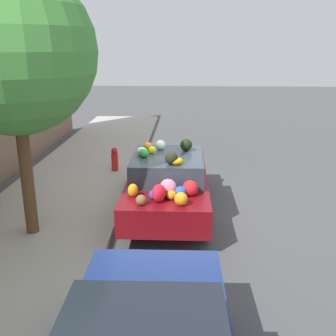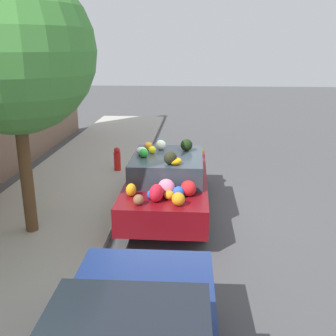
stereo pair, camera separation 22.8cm
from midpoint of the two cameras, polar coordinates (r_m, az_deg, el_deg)
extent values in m
plane|color=#4C4C4F|center=(9.29, -0.49, -6.14)|extent=(60.00, 60.00, 0.00)
cube|color=#B2ADA3|center=(9.77, -16.58, -5.24)|extent=(24.00, 3.20, 0.14)
cylinder|color=brown|center=(8.02, -20.60, -0.78)|extent=(0.24, 0.24, 2.43)
sphere|color=#47933D|center=(7.67, -22.42, 15.41)|extent=(2.95, 2.95, 2.95)
cylinder|color=red|center=(11.76, -8.29, 0.92)|extent=(0.20, 0.20, 0.55)
sphere|color=red|center=(11.67, -8.36, 2.50)|extent=(0.18, 0.18, 0.18)
cube|color=maroon|center=(9.07, -0.72, -2.61)|extent=(4.25, 1.77, 0.57)
cube|color=#333D47|center=(8.74, -0.80, 0.28)|extent=(1.91, 1.55, 0.49)
cylinder|color=black|center=(10.47, -4.71, -1.54)|extent=(0.65, 0.18, 0.65)
cylinder|color=black|center=(10.39, 4.14, -1.68)|extent=(0.65, 0.18, 0.65)
cylinder|color=black|center=(8.05, -7.04, -7.58)|extent=(0.65, 0.18, 0.65)
cylinder|color=black|center=(7.95, 4.59, -7.84)|extent=(0.65, 0.18, 0.65)
sphere|color=#E9A20E|center=(10.31, 3.42, 2.41)|extent=(0.43, 0.43, 0.32)
ellipsoid|color=pink|center=(10.10, -2.26, 1.75)|extent=(0.28, 0.27, 0.19)
ellipsoid|color=yellow|center=(7.60, -0.23, -3.97)|extent=(0.23, 0.23, 0.09)
ellipsoid|color=red|center=(7.36, -2.26, -3.66)|extent=(0.41, 0.35, 0.34)
sphere|color=red|center=(7.66, 2.39, -2.93)|extent=(0.38, 0.38, 0.31)
sphere|color=black|center=(7.97, -0.31, 1.45)|extent=(0.30, 0.30, 0.27)
ellipsoid|color=blue|center=(7.53, -3.10, -3.91)|extent=(0.26, 0.19, 0.16)
sphere|color=blue|center=(7.57, 0.96, -3.51)|extent=(0.26, 0.26, 0.23)
sphere|color=brown|center=(7.25, -4.83, -4.66)|extent=(0.23, 0.23, 0.20)
sphere|color=black|center=(9.03, 1.93, 3.36)|extent=(0.34, 0.34, 0.27)
ellipsoid|color=orange|center=(7.49, -0.36, -3.94)|extent=(0.26, 0.26, 0.18)
ellipsoid|color=#FAA410|center=(7.97, 0.42, 1.00)|extent=(0.32, 0.34, 0.15)
sphere|color=orange|center=(7.21, 0.99, -4.51)|extent=(0.33, 0.33, 0.25)
sphere|color=pink|center=(7.65, -0.84, -2.84)|extent=(0.48, 0.48, 0.34)
sphere|color=yellow|center=(8.81, -3.06, 2.63)|extent=(0.23, 0.23, 0.17)
ellipsoid|color=orange|center=(7.65, -5.97, -3.23)|extent=(0.28, 0.28, 0.26)
ellipsoid|color=white|center=(8.68, -4.56, 2.42)|extent=(0.28, 0.32, 0.18)
sphere|color=blue|center=(10.07, -2.19, 2.03)|extent=(0.39, 0.39, 0.31)
sphere|color=green|center=(8.51, -4.26, 2.18)|extent=(0.21, 0.21, 0.20)
sphere|color=white|center=(9.14, -1.82, 3.37)|extent=(0.31, 0.31, 0.23)
ellipsoid|color=black|center=(10.08, -1.93, 1.95)|extent=(0.42, 0.38, 0.28)
sphere|color=orange|center=(9.11, -3.64, 3.18)|extent=(0.26, 0.26, 0.19)
sphere|color=green|center=(7.64, -0.60, -3.66)|extent=(0.14, 0.14, 0.14)
sphere|color=red|center=(9.74, 0.58, 1.21)|extent=(0.28, 0.28, 0.21)
cylinder|color=black|center=(5.42, -12.59, -21.82)|extent=(0.63, 0.19, 0.62)
cylinder|color=black|center=(5.29, 5.71, -22.54)|extent=(0.63, 0.19, 0.62)
camera|label=1|loc=(0.11, -90.73, -0.23)|focal=42.00mm
camera|label=2|loc=(0.11, 89.27, 0.23)|focal=42.00mm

